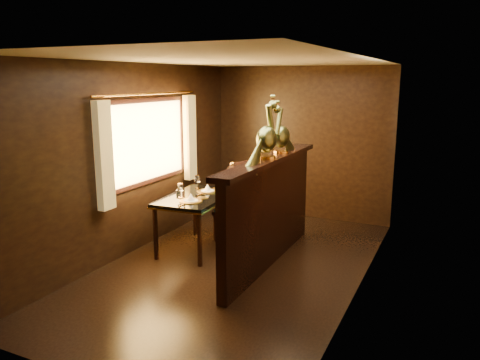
{
  "coord_description": "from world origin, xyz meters",
  "views": [
    {
      "loc": [
        2.39,
        -4.9,
        2.29
      ],
      "look_at": [
        -0.1,
        0.33,
        1.03
      ],
      "focal_mm": 35.0,
      "sensor_mm": 36.0,
      "label": 1
    }
  ],
  "objects_px": {
    "chair_left": "(248,207)",
    "peacock_right": "(281,127)",
    "peacock_left": "(267,128)",
    "chair_right": "(238,200)",
    "dining_table": "(196,201)"
  },
  "relations": [
    {
      "from": "chair_left",
      "to": "peacock_right",
      "type": "xyz_separation_m",
      "value": [
        0.38,
        0.17,
        1.05
      ]
    },
    {
      "from": "peacock_left",
      "to": "chair_left",
      "type": "bearing_deg",
      "value": 139.65
    },
    {
      "from": "peacock_left",
      "to": "peacock_right",
      "type": "bearing_deg",
      "value": 90.0
    },
    {
      "from": "chair_left",
      "to": "chair_right",
      "type": "relative_size",
      "value": 1.03
    },
    {
      "from": "dining_table",
      "to": "chair_left",
      "type": "height_order",
      "value": "chair_left"
    },
    {
      "from": "peacock_left",
      "to": "chair_right",
      "type": "bearing_deg",
      "value": 136.6
    },
    {
      "from": "dining_table",
      "to": "chair_left",
      "type": "relative_size",
      "value": 1.06
    },
    {
      "from": "chair_left",
      "to": "chair_right",
      "type": "distance_m",
      "value": 0.43
    },
    {
      "from": "chair_right",
      "to": "peacock_left",
      "type": "distance_m",
      "value": 1.44
    },
    {
      "from": "dining_table",
      "to": "peacock_left",
      "type": "distance_m",
      "value": 1.54
    },
    {
      "from": "dining_table",
      "to": "peacock_left",
      "type": "relative_size",
      "value": 1.76
    },
    {
      "from": "chair_right",
      "to": "peacock_right",
      "type": "relative_size",
      "value": 1.79
    },
    {
      "from": "dining_table",
      "to": "peacock_right",
      "type": "relative_size",
      "value": 1.95
    },
    {
      "from": "chair_right",
      "to": "peacock_right",
      "type": "xyz_separation_m",
      "value": [
        0.68,
        -0.14,
        1.07
      ]
    },
    {
      "from": "chair_left",
      "to": "peacock_right",
      "type": "distance_m",
      "value": 1.13
    }
  ]
}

